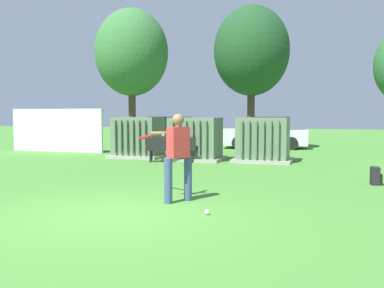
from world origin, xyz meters
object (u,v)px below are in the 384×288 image
(sports_ball, at_px, (207,212))
(parked_car_left_of_center, at_px, (265,134))
(transformer_mid_west, at_px, (195,139))
(batter, at_px, (177,153))
(backpack, at_px, (376,176))
(parked_car_leftmost, at_px, (169,132))
(transformer_west, at_px, (138,138))
(park_bench, at_px, (171,148))
(transformer_mid_east, at_px, (263,140))

(sports_ball, relative_size, parked_car_left_of_center, 0.02)
(transformer_mid_west, height_order, batter, batter)
(batter, xyz_separation_m, backpack, (3.97, 3.41, -0.76))
(sports_ball, height_order, parked_car_leftmost, parked_car_leftmost)
(parked_car_leftmost, bearing_deg, batter, -68.40)
(transformer_west, relative_size, sports_ball, 23.33)
(transformer_mid_west, xyz_separation_m, parked_car_leftmost, (-3.66, 6.72, -0.04))
(park_bench, height_order, batter, batter)
(sports_ball, bearing_deg, batter, 134.33)
(park_bench, bearing_deg, transformer_mid_west, 57.93)
(batter, bearing_deg, transformer_mid_east, 85.91)
(transformer_mid_east, bearing_deg, parked_car_left_of_center, 97.43)
(park_bench, xyz_separation_m, parked_car_left_of_center, (2.30, 7.59, 0.22))
(transformer_west, xyz_separation_m, batter, (4.49, -7.83, 0.19))
(batter, relative_size, parked_car_leftmost, 0.41)
(transformer_mid_east, bearing_deg, parked_car_leftmost, 133.70)
(transformer_mid_west, distance_m, parked_car_leftmost, 7.66)
(transformer_west, distance_m, parked_car_left_of_center, 7.57)
(park_bench, height_order, sports_ball, park_bench)
(transformer_mid_west, height_order, backpack, transformer_mid_west)
(park_bench, xyz_separation_m, backpack, (6.54, -3.12, -0.32))
(transformer_mid_west, xyz_separation_m, transformer_mid_east, (2.52, 0.25, 0.00))
(backpack, bearing_deg, transformer_mid_east, 128.17)
(transformer_west, distance_m, transformer_mid_west, 2.55)
(transformer_mid_east, bearing_deg, sports_ball, -87.79)
(transformer_mid_west, height_order, transformer_mid_east, same)
(batter, distance_m, sports_ball, 1.58)
(transformer_west, bearing_deg, parked_car_left_of_center, 56.16)
(transformer_west, relative_size, park_bench, 1.14)
(park_bench, bearing_deg, transformer_west, 145.79)
(batter, bearing_deg, sports_ball, -45.67)
(transformer_west, relative_size, batter, 1.21)
(transformer_mid_east, bearing_deg, transformer_mid_west, -174.38)
(park_bench, distance_m, sports_ball, 8.22)
(transformer_mid_west, xyz_separation_m, sports_ball, (2.86, -8.41, -0.74))
(transformer_west, xyz_separation_m, parked_car_left_of_center, (4.22, 6.29, -0.04))
(transformer_mid_east, xyz_separation_m, parked_car_left_of_center, (-0.83, 6.37, -0.04))
(backpack, xyz_separation_m, parked_car_left_of_center, (-4.24, 10.71, 0.54))
(transformer_mid_west, distance_m, park_bench, 1.18)
(parked_car_leftmost, bearing_deg, backpack, -48.41)
(park_bench, height_order, backpack, park_bench)
(park_bench, height_order, parked_car_left_of_center, parked_car_left_of_center)
(transformer_west, xyz_separation_m, transformer_mid_west, (2.53, -0.33, 0.00))
(transformer_west, bearing_deg, park_bench, -34.21)
(transformer_mid_east, height_order, parked_car_leftmost, same)
(transformer_mid_east, bearing_deg, transformer_west, 179.07)
(batter, distance_m, backpack, 5.29)
(transformer_west, xyz_separation_m, backpack, (8.46, -4.42, -0.57))
(sports_ball, bearing_deg, backpack, 54.53)
(sports_ball, bearing_deg, parked_car_leftmost, 113.30)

